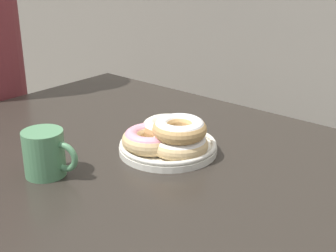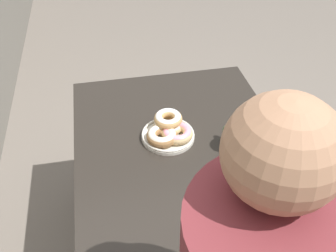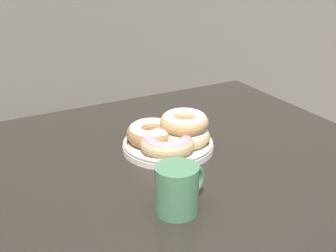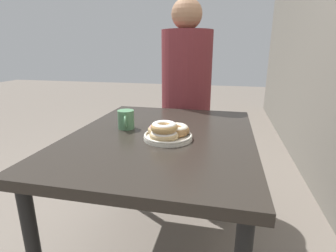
# 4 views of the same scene
# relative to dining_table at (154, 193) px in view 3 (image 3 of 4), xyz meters

# --- Properties ---
(dining_table) EXTENTS (1.07, 0.83, 0.72)m
(dining_table) POSITION_rel_dining_table_xyz_m (0.00, 0.00, 0.00)
(dining_table) COLOR #28231E
(dining_table) RESTS_ON ground_plane
(donut_plate) EXTENTS (0.23, 0.23, 0.09)m
(donut_plate) POSITION_rel_dining_table_xyz_m (0.06, 0.04, 0.11)
(donut_plate) COLOR silver
(donut_plate) RESTS_ON dining_table
(coffee_mug) EXTENTS (0.11, 0.08, 0.09)m
(coffee_mug) POSITION_rel_dining_table_xyz_m (-0.05, -0.19, 0.12)
(coffee_mug) COLOR #4C7F56
(coffee_mug) RESTS_ON dining_table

